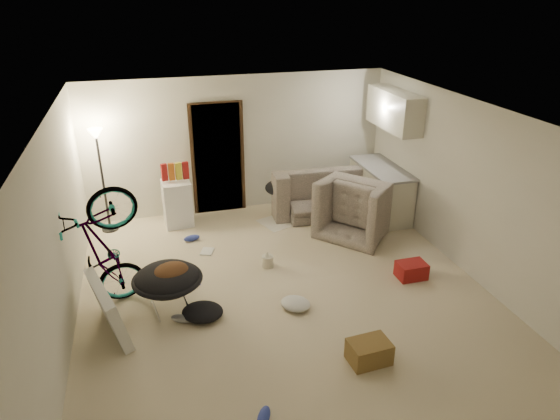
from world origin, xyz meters
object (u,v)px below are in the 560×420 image
object	(u,v)px
kitchen_counter	(380,192)
sofa	(329,193)
juicer	(268,260)
floor_lamp	(99,159)
bicycle	(108,276)
tv_box	(108,309)
mini_fridge	(177,203)
drink_case_a	(369,352)
saucer_chair	(168,285)
armchair	(361,211)
drink_case_b	(411,270)

from	to	relation	value
kitchen_counter	sofa	bearing A→B (deg)	151.77
juicer	floor_lamp	bearing A→B (deg)	140.04
bicycle	tv_box	distance (m)	0.57
kitchen_counter	mini_fridge	bearing A→B (deg)	171.42
floor_lamp	juicer	size ratio (longest dim) A/B	7.03
floor_lamp	drink_case_a	world-z (taller)	floor_lamp
sofa	bicycle	size ratio (longest dim) A/B	1.26
floor_lamp	kitchen_counter	size ratio (longest dim) A/B	1.21
saucer_chair	bicycle	bearing A→B (deg)	159.89
tv_box	armchair	bearing A→B (deg)	6.26
bicycle	mini_fridge	xyz separation A→B (m)	(1.08, 2.31, -0.06)
saucer_chair	juicer	xyz separation A→B (m)	(1.51, 0.71, -0.28)
bicycle	drink_case_b	size ratio (longest dim) A/B	4.31
armchair	saucer_chair	xyz separation A→B (m)	(-3.37, -1.47, 0.01)
drink_case_a	armchair	bearing A→B (deg)	63.98
kitchen_counter	tv_box	distance (m)	5.27
bicycle	mini_fridge	world-z (taller)	bicycle
kitchen_counter	drink_case_a	xyz separation A→B (m)	(-1.90, -3.66, -0.31)
tv_box	drink_case_a	bearing A→B (deg)	-42.29
sofa	tv_box	bearing A→B (deg)	37.98
kitchen_counter	tv_box	world-z (taller)	kitchen_counter
kitchen_counter	armchair	size ratio (longest dim) A/B	1.31
sofa	bicycle	world-z (taller)	bicycle
mini_fridge	tv_box	bearing A→B (deg)	-114.37
kitchen_counter	drink_case_b	distance (m)	2.27
mini_fridge	saucer_chair	xyz separation A→B (m)	(-0.35, -2.58, -0.02)
drink_case_a	sofa	bearing A→B (deg)	71.85
drink_case_b	juicer	bearing A→B (deg)	156.30
sofa	tv_box	xyz separation A→B (m)	(-3.89, -2.77, 0.02)
armchair	mini_fridge	size ratio (longest dim) A/B	1.41
sofa	drink_case_b	world-z (taller)	sofa
kitchen_counter	juicer	bearing A→B (deg)	-152.11
drink_case_b	juicer	distance (m)	2.13
floor_lamp	drink_case_b	size ratio (longest dim) A/B	4.39
bicycle	sofa	bearing A→B (deg)	-69.48
sofa	drink_case_a	world-z (taller)	sofa
floor_lamp	tv_box	bearing A→B (deg)	-88.07
mini_fridge	drink_case_a	size ratio (longest dim) A/B	1.76
kitchen_counter	drink_case_a	world-z (taller)	kitchen_counter
mini_fridge	drink_case_a	world-z (taller)	mini_fridge
armchair	mini_fridge	world-z (taller)	mini_fridge
tv_box	bicycle	bearing A→B (deg)	73.07
drink_case_a	bicycle	bearing A→B (deg)	142.55
tv_box	drink_case_a	distance (m)	3.14
mini_fridge	drink_case_a	distance (m)	4.56
drink_case_a	juicer	bearing A→B (deg)	100.37
drink_case_b	sofa	bearing A→B (deg)	96.79
kitchen_counter	drink_case_a	distance (m)	4.13
juicer	saucer_chair	bearing A→B (deg)	-154.71
floor_lamp	drink_case_a	size ratio (longest dim) A/B	3.93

